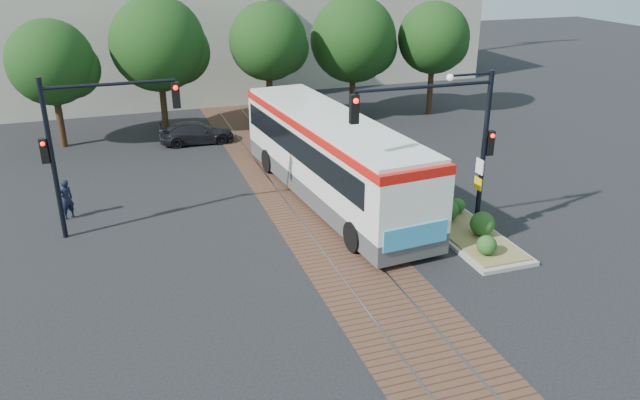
% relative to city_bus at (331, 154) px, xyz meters
% --- Properties ---
extents(ground, '(120.00, 120.00, 0.00)m').
position_rel_city_bus_xyz_m(ground, '(-1.18, -4.45, -2.01)').
color(ground, black).
rests_on(ground, ground).
extents(trackbed, '(3.60, 40.00, 0.02)m').
position_rel_city_bus_xyz_m(trackbed, '(-1.18, -0.45, -2.00)').
color(trackbed, '#533026').
rests_on(trackbed, ground).
extents(tree_row, '(26.40, 5.60, 7.67)m').
position_rel_city_bus_xyz_m(tree_row, '(0.03, 11.96, 2.84)').
color(tree_row, '#382314').
rests_on(tree_row, ground).
extents(warehouses, '(40.00, 13.00, 8.00)m').
position_rel_city_bus_xyz_m(warehouses, '(-1.71, 24.29, 1.81)').
color(warehouses, '#ADA899').
rests_on(warehouses, ground).
extents(city_bus, '(4.08, 13.66, 3.60)m').
position_rel_city_bus_xyz_m(city_bus, '(0.00, 0.00, 0.00)').
color(city_bus, '#414143').
rests_on(city_bus, ground).
extents(traffic_island, '(2.20, 5.20, 1.13)m').
position_rel_city_bus_xyz_m(traffic_island, '(3.64, -5.35, -1.68)').
color(traffic_island, gray).
rests_on(traffic_island, ground).
extents(signal_pole_main, '(5.49, 0.46, 6.00)m').
position_rel_city_bus_xyz_m(signal_pole_main, '(2.68, -5.26, 2.15)').
color(signal_pole_main, black).
rests_on(signal_pole_main, ground).
extents(signal_pole_left, '(4.99, 0.34, 6.00)m').
position_rel_city_bus_xyz_m(signal_pole_left, '(-9.55, -0.46, 1.86)').
color(signal_pole_left, black).
rests_on(signal_pole_left, ground).
extents(officer, '(0.71, 0.65, 1.63)m').
position_rel_city_bus_xyz_m(officer, '(-10.62, 1.35, -1.19)').
color(officer, black).
rests_on(officer, ground).
extents(parked_car, '(4.04, 1.71, 1.16)m').
position_rel_city_bus_xyz_m(parked_car, '(-4.27, 9.86, -1.42)').
color(parked_car, black).
rests_on(parked_car, ground).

